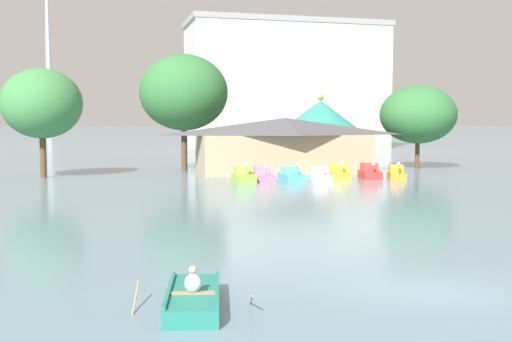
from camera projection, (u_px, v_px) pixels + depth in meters
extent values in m
plane|color=slate|center=(432.00, 292.00, 18.31)|extent=(2000.00, 2000.00, 0.00)
cube|color=#237A6B|center=(193.00, 299.00, 16.68)|extent=(2.09, 3.89, 0.47)
cube|color=#237A6B|center=(169.00, 289.00, 16.62)|extent=(0.79, 3.46, 0.10)
cube|color=#237A6B|center=(217.00, 289.00, 16.70)|extent=(0.79, 3.46, 0.10)
cube|color=#997F5B|center=(193.00, 293.00, 16.39)|extent=(1.21, 0.47, 0.04)
ellipsoid|color=white|center=(193.00, 283.00, 16.36)|extent=(0.49, 0.40, 0.49)
sphere|color=tan|center=(193.00, 270.00, 16.34)|extent=(0.22, 0.22, 0.22)
cylinder|color=tan|center=(135.00, 303.00, 16.50)|extent=(0.39, 1.72, 0.80)
cylinder|color=tan|center=(251.00, 301.00, 16.68)|extent=(0.39, 1.72, 0.80)
cube|color=#8CCC3F|center=(244.00, 178.00, 51.87)|extent=(1.64, 2.60, 0.72)
cube|color=#A0E24F|center=(243.00, 170.00, 52.13)|extent=(1.38, 1.18, 0.59)
cylinder|color=#8CCC3F|center=(247.00, 171.00, 50.82)|extent=(0.14, 0.14, 0.59)
sphere|color=white|center=(247.00, 165.00, 50.79)|extent=(0.34, 0.34, 0.34)
cube|color=pink|center=(262.00, 177.00, 53.38)|extent=(1.65, 2.90, 0.56)
cube|color=pink|center=(261.00, 170.00, 53.68)|extent=(1.40, 1.31, 0.69)
cylinder|color=pink|center=(266.00, 172.00, 52.22)|extent=(0.14, 0.14, 0.56)
sphere|color=white|center=(266.00, 167.00, 52.18)|extent=(0.28, 0.28, 0.28)
cube|color=#4CB7CC|center=(292.00, 177.00, 53.97)|extent=(1.70, 2.95, 0.56)
cube|color=#5DCDE2|center=(290.00, 170.00, 54.28)|extent=(1.42, 1.35, 0.52)
cylinder|color=#4CB7CC|center=(296.00, 171.00, 52.81)|extent=(0.14, 0.14, 0.70)
sphere|color=white|center=(296.00, 165.00, 52.77)|extent=(0.28, 0.28, 0.28)
cube|color=white|center=(320.00, 177.00, 53.25)|extent=(1.91, 2.84, 0.56)
cube|color=white|center=(319.00, 170.00, 53.53)|extent=(1.49, 1.35, 0.62)
cylinder|color=white|center=(323.00, 172.00, 52.15)|extent=(0.14, 0.14, 0.51)
sphere|color=white|center=(323.00, 167.00, 52.12)|extent=(0.35, 0.35, 0.35)
cube|color=yellow|center=(339.00, 175.00, 55.91)|extent=(2.01, 2.80, 0.56)
cube|color=yellow|center=(338.00, 168.00, 56.18)|extent=(1.56, 1.36, 0.69)
cylinder|color=yellow|center=(342.00, 169.00, 54.84)|extent=(0.14, 0.14, 0.61)
sphere|color=white|center=(342.00, 164.00, 54.80)|extent=(0.38, 0.38, 0.38)
cube|color=red|center=(370.00, 175.00, 55.20)|extent=(2.11, 3.01, 0.68)
cube|color=#E8423C|center=(369.00, 167.00, 55.49)|extent=(1.58, 1.48, 0.70)
cylinder|color=red|center=(373.00, 169.00, 54.06)|extent=(0.14, 0.14, 0.54)
sphere|color=white|center=(373.00, 164.00, 54.03)|extent=(0.32, 0.32, 0.32)
cube|color=orange|center=(397.00, 176.00, 54.95)|extent=(2.24, 3.01, 0.57)
cube|color=gold|center=(396.00, 168.00, 55.24)|extent=(1.54, 1.54, 0.68)
cylinder|color=orange|center=(398.00, 170.00, 53.84)|extent=(0.14, 0.14, 0.68)
sphere|color=white|center=(398.00, 164.00, 53.80)|extent=(0.32, 0.32, 0.32)
cube|color=tan|center=(285.00, 154.00, 60.82)|extent=(16.83, 5.41, 3.78)
pyramid|color=#4C4C51|center=(285.00, 126.00, 60.61)|extent=(18.18, 6.22, 1.68)
cylinder|color=#993328|center=(320.00, 149.00, 72.42)|extent=(7.40, 7.40, 3.77)
cone|color=teal|center=(320.00, 117.00, 72.13)|extent=(10.13, 10.13, 3.80)
sphere|color=#B7993D|center=(321.00, 97.00, 71.95)|extent=(0.70, 0.70, 0.70)
cylinder|color=brown|center=(43.00, 158.00, 56.13)|extent=(0.57, 0.57, 3.56)
ellipsoid|color=#3D7F42|center=(42.00, 103.00, 55.75)|extent=(7.19, 7.19, 6.30)
cylinder|color=brown|center=(184.00, 151.00, 64.50)|extent=(0.62, 0.62, 4.17)
ellipsoid|color=#337038|center=(184.00, 93.00, 64.03)|extent=(9.12, 9.12, 7.85)
cylinder|color=brown|center=(417.00, 156.00, 67.12)|extent=(0.47, 0.47, 2.73)
ellipsoid|color=#337038|center=(418.00, 115.00, 66.78)|extent=(8.19, 8.19, 6.23)
cube|color=beige|center=(286.00, 88.00, 121.95)|extent=(38.25, 14.80, 23.60)
cube|color=#999993|center=(287.00, 25.00, 121.00)|extent=(39.01, 15.10, 1.00)
cone|color=silver|center=(47.00, 19.00, 379.89)|extent=(4.20, 4.20, 136.38)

